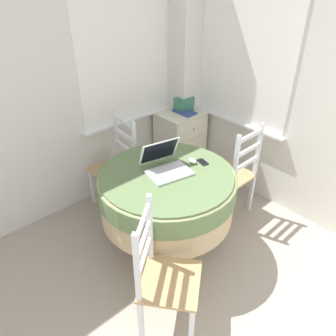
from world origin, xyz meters
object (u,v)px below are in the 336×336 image
Objects in this scene: round_dining_table at (167,191)px; corner_cabinet at (180,142)px; computer_mouse at (192,161)px; cell_phone at (202,162)px; dining_chair_camera_near at (163,277)px; storage_box at (184,104)px; dining_chair_near_right_window at (234,175)px; laptop at (166,165)px; book_on_cabinet at (184,112)px; dining_chair_near_back_window at (117,167)px.

round_dining_table is 1.31m from corner_cabinet.
cell_phone is (0.07, -0.05, -0.02)m from computer_mouse.
dining_chair_camera_near is 4.92× the size of storage_box.
dining_chair_near_right_window is at bearing -104.38° from storage_box.
dining_chair_near_right_window and dining_chair_camera_near have the same top height.
computer_mouse is at bearing -14.74° from laptop.
computer_mouse is at bearing 171.48° from dining_chair_near_right_window.
corner_cabinet is 0.40m from book_on_cabinet.
dining_chair_near_back_window reaches higher than storage_box.
cell_phone is at bearing -35.50° from computer_mouse.
storage_box reaches higher than computer_mouse.
round_dining_table is 0.40m from cell_phone.
laptop reaches higher than computer_mouse.
computer_mouse is 0.08× the size of dining_chair_camera_near.
book_on_cabinet reaches higher than cell_phone.
dining_chair_camera_near is (-0.88, -0.50, -0.31)m from cell_phone.
dining_chair_near_right_window is 1.07m from storage_box.
round_dining_table is at bearing 46.67° from dining_chair_camera_near.
dining_chair_near_right_window is 1.28× the size of corner_cabinet.
cell_phone is at bearing 29.30° from dining_chair_camera_near.
computer_mouse is 1.03m from dining_chair_camera_near.
dining_chair_near_right_window reaches higher than round_dining_table.
dining_chair_camera_near reaches higher than cell_phone.
laptop is 1.32m from corner_cabinet.
storage_box is (1.04, 0.87, 0.26)m from round_dining_table.
dining_chair_near_back_window is 4.92× the size of storage_box.
laptop is at bearing 169.44° from dining_chair_near_right_window.
corner_cabinet is (0.96, 0.07, -0.07)m from dining_chair_near_back_window.
storage_box reaches higher than corner_cabinet.
dining_chair_near_right_window is 1.00× the size of dining_chair_camera_near.
laptop reaches higher than book_on_cabinet.
dining_chair_camera_near is (-0.57, -0.61, -0.36)m from laptop.
dining_chair_near_right_window is at bearing -8.52° from computer_mouse.
cell_phone is 1.19m from corner_cabinet.
laptop is at bearing 47.27° from dining_chair_camera_near.
cell_phone is at bearing -126.36° from storage_box.
storage_box is 0.78× the size of book_on_cabinet.
laptop is 1.58× the size of book_on_cabinet.
dining_chair_near_back_window is (-0.26, 0.81, -0.33)m from computer_mouse.
corner_cabinet is (0.70, 0.88, -0.40)m from computer_mouse.
dining_chair_near_back_window is at bearing -178.85° from book_on_cabinet.
cell_phone is 1.09m from book_on_cabinet.
computer_mouse is at bearing 33.93° from dining_chair_camera_near.
dining_chair_near_right_window reaches higher than book_on_cabinet.
laptop reaches higher than cell_phone.
cell_phone is 0.59× the size of storage_box.
dining_chair_near_right_window is 3.86× the size of book_on_cabinet.
round_dining_table is 0.34m from computer_mouse.
corner_cabinet is (0.63, 0.93, -0.38)m from cell_phone.
dining_chair_camera_near is 2.08m from book_on_cabinet.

